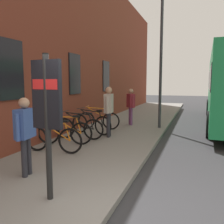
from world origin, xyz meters
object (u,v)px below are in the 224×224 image
(pedestrian_crossing_street, at_px, (109,107))
(pedestrian_near_bus, at_px, (131,103))
(street_lamp, at_px, (161,50))
(pedestrian_by_facade, at_px, (25,129))
(bicycle_far_end, at_px, (79,128))
(bicycle_by_door, at_px, (91,124))
(bicycle_nearest_sign, at_px, (99,120))
(bicycle_beside_lamp, at_px, (53,139))
(transit_info_sign, at_px, (47,104))
(bicycle_mid_rack, at_px, (65,132))

(pedestrian_crossing_street, height_order, pedestrian_near_bus, pedestrian_crossing_street)
(street_lamp, bearing_deg, pedestrian_by_facade, 163.95)
(bicycle_far_end, distance_m, bicycle_by_door, 0.90)
(bicycle_far_end, height_order, bicycle_by_door, same)
(pedestrian_crossing_street, bearing_deg, bicycle_nearest_sign, 37.09)
(bicycle_by_door, bearing_deg, bicycle_beside_lamp, -179.78)
(transit_info_sign, height_order, pedestrian_by_facade, transit_info_sign)
(bicycle_mid_rack, relative_size, pedestrian_crossing_street, 0.97)
(bicycle_by_door, xyz_separation_m, pedestrian_by_facade, (-4.18, -0.43, 0.61))
(bicycle_far_end, bearing_deg, transit_info_sign, -159.13)
(bicycle_beside_lamp, xyz_separation_m, street_lamp, (4.71, -2.24, 2.88))
(bicycle_mid_rack, distance_m, pedestrian_by_facade, 2.62)
(bicycle_by_door, height_order, bicycle_nearest_sign, same)
(transit_info_sign, bearing_deg, bicycle_beside_lamp, 32.17)
(transit_info_sign, relative_size, pedestrian_by_facade, 1.46)
(bicycle_beside_lamp, distance_m, transit_info_sign, 3.00)
(bicycle_beside_lamp, height_order, pedestrian_by_facade, pedestrian_by_facade)
(transit_info_sign, xyz_separation_m, street_lamp, (7.03, -0.78, 1.67))
(street_lamp, bearing_deg, pedestrian_near_bus, 79.68)
(bicycle_mid_rack, xyz_separation_m, pedestrian_by_facade, (-2.49, -0.56, 0.61))
(bicycle_far_end, height_order, pedestrian_crossing_street, pedestrian_crossing_street)
(bicycle_far_end, relative_size, bicycle_by_door, 1.01)
(bicycle_far_end, relative_size, pedestrian_near_bus, 1.06)
(bicycle_by_door, xyz_separation_m, bicycle_nearest_sign, (0.94, 0.08, 0.00))
(bicycle_by_door, relative_size, transit_info_sign, 0.73)
(bicycle_nearest_sign, height_order, pedestrian_crossing_street, pedestrian_crossing_street)
(pedestrian_near_bus, bearing_deg, street_lamp, -100.32)
(bicycle_mid_rack, xyz_separation_m, bicycle_far_end, (0.79, -0.08, 0.00))
(pedestrian_crossing_street, distance_m, pedestrian_by_facade, 3.98)
(bicycle_by_door, relative_size, pedestrian_crossing_street, 0.98)
(bicycle_nearest_sign, distance_m, street_lamp, 3.90)
(bicycle_far_end, distance_m, street_lamp, 4.78)
(pedestrian_crossing_street, distance_m, pedestrian_near_bus, 2.61)
(bicycle_mid_rack, relative_size, street_lamp, 0.31)
(transit_info_sign, bearing_deg, bicycle_mid_rack, 26.65)
(transit_info_sign, height_order, pedestrian_crossing_street, transit_info_sign)
(bicycle_far_end, xyz_separation_m, street_lamp, (3.05, -2.29, 2.88))
(bicycle_by_door, height_order, street_lamp, street_lamp)
(bicycle_by_door, distance_m, bicycle_nearest_sign, 0.94)
(pedestrian_by_facade, bearing_deg, bicycle_by_door, 5.81)
(bicycle_mid_rack, distance_m, bicycle_nearest_sign, 2.63)
(pedestrian_near_bus, bearing_deg, bicycle_nearest_sign, 146.43)
(transit_info_sign, distance_m, street_lamp, 7.27)
(bicycle_mid_rack, bearing_deg, bicycle_beside_lamp, -170.83)
(transit_info_sign, bearing_deg, street_lamp, -6.29)
(pedestrian_crossing_street, bearing_deg, bicycle_beside_lamp, 161.65)
(bicycle_beside_lamp, distance_m, bicycle_nearest_sign, 3.50)
(bicycle_beside_lamp, height_order, bicycle_far_end, same)
(bicycle_nearest_sign, relative_size, street_lamp, 0.32)
(transit_info_sign, xyz_separation_m, pedestrian_near_bus, (7.28, 0.58, -0.59))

